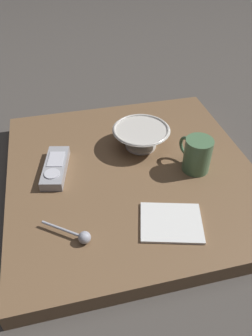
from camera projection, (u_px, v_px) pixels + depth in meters
The scene contains 7 objects.
ground_plane at pixel (131, 182), 0.88m from camera, with size 6.00×6.00×0.00m, color #47423D.
table at pixel (132, 175), 0.86m from camera, with size 0.66×0.64×0.05m.
cereal_bowl at pixel (141, 136), 0.90m from camera, with size 0.16×0.16×0.06m.
coffee_mug at pixel (197, 155), 0.82m from camera, with size 0.10×0.07×0.09m.
teaspoon at pixel (81, 236), 0.67m from camera, with size 0.08×0.10×0.03m.
tv_remote_near at pixel (55, 167), 0.83m from camera, with size 0.16×0.09×0.03m.
folded_napkin at pixel (171, 222), 0.71m from camera, with size 0.14×0.16×0.01m.
Camera 1 is at (-0.62, 0.16, 0.60)m, focal length 34.53 mm.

